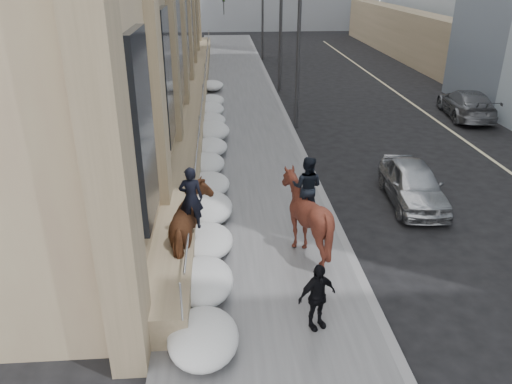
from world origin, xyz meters
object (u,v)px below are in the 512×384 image
at_px(mounted_horse_right, 305,214).
at_px(car_grey, 466,104).
at_px(pedestrian, 317,297).
at_px(car_silver, 413,184).
at_px(mounted_horse_left, 192,225).

distance_m(mounted_horse_right, car_grey, 17.29).
bearing_deg(pedestrian, mounted_horse_right, 62.72).
bearing_deg(pedestrian, car_silver, 31.77).
distance_m(mounted_horse_right, car_silver, 5.34).
xyz_separation_m(mounted_horse_right, car_grey, (10.94, 13.37, -0.59)).
relative_size(mounted_horse_right, car_grey, 0.55).
distance_m(pedestrian, car_silver, 7.77).
height_order(car_silver, car_grey, car_grey).
bearing_deg(car_silver, pedestrian, -121.02).
distance_m(car_silver, car_grey, 12.20).
relative_size(mounted_horse_left, mounted_horse_right, 0.96).
height_order(mounted_horse_left, car_silver, mounted_horse_left).
xyz_separation_m(mounted_horse_left, car_grey, (14.01, 13.58, -0.46)).
bearing_deg(pedestrian, mounted_horse_left, 110.84).
relative_size(mounted_horse_right, car_silver, 0.67).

